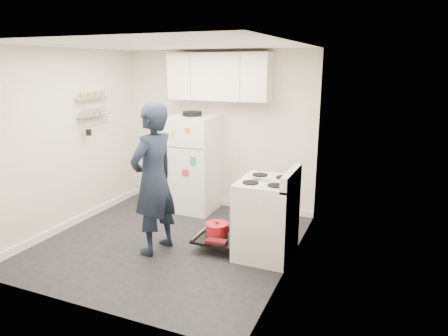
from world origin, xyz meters
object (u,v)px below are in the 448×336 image
at_px(open_oven_door, 219,232).
at_px(refrigerator, 193,163).
at_px(person, 154,180).
at_px(electric_range, 265,218).

xyz_separation_m(open_oven_door, refrigerator, (-0.93, 1.11, 0.57)).
bearing_deg(open_oven_door, person, -148.81).
height_order(electric_range, refrigerator, refrigerator).
distance_m(open_oven_door, person, 1.09).
distance_m(open_oven_door, refrigerator, 1.56).
bearing_deg(open_oven_door, electric_range, 1.39).
bearing_deg(open_oven_door, refrigerator, 129.85).
bearing_deg(refrigerator, electric_range, -35.61).
xyz_separation_m(electric_range, person, (-1.29, -0.43, 0.46)).
xyz_separation_m(refrigerator, person, (0.24, -1.53, 0.17)).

